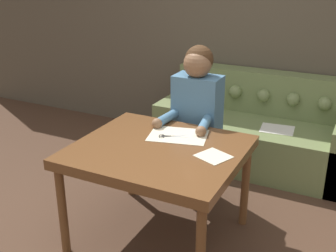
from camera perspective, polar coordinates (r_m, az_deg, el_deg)
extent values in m
plane|color=#4C3323|center=(3.20, 0.66, -14.84)|extent=(16.00, 16.00, 0.00)
cube|color=brown|center=(4.45, 12.03, 13.37)|extent=(8.00, 0.06, 2.60)
cube|color=brown|center=(2.86, -1.33, -3.51)|extent=(1.12, 1.00, 0.07)
cylinder|color=brown|center=(2.97, -14.09, -11.12)|extent=(0.06, 0.06, 0.65)
cylinder|color=brown|center=(3.59, -5.12, -4.55)|extent=(0.06, 0.06, 0.65)
cylinder|color=brown|center=(3.23, 10.41, -7.99)|extent=(0.06, 0.06, 0.65)
cube|color=olive|center=(4.25, 11.68, -2.20)|extent=(1.84, 0.85, 0.44)
cube|color=olive|center=(4.39, 13.21, 4.49)|extent=(1.84, 0.22, 0.43)
cube|color=olive|center=(4.47, 1.60, 0.58)|extent=(0.20, 0.85, 0.60)
sphere|color=olive|center=(4.43, 5.55, 5.12)|extent=(0.13, 0.13, 0.13)
sphere|color=olive|center=(4.34, 9.11, 4.60)|extent=(0.13, 0.13, 0.13)
sphere|color=olive|center=(4.27, 12.79, 4.05)|extent=(0.13, 0.13, 0.13)
sphere|color=olive|center=(4.22, 16.58, 3.45)|extent=(0.13, 0.13, 0.13)
sphere|color=olive|center=(4.18, 20.44, 2.83)|extent=(0.13, 0.13, 0.13)
cube|color=white|center=(4.02, 14.58, -0.41)|extent=(0.33, 0.28, 0.00)
cylinder|color=#33281E|center=(3.62, 3.76, -6.09)|extent=(0.28, 0.28, 0.44)
cube|color=teal|center=(3.41, 3.98, 1.80)|extent=(0.37, 0.22, 0.61)
sphere|color=#896042|center=(3.28, 4.02, 8.40)|extent=(0.22, 0.22, 0.22)
sphere|color=#472D19|center=(3.30, 4.24, 8.97)|extent=(0.22, 0.22, 0.22)
cylinder|color=teal|center=(3.26, -0.25, 1.06)|extent=(0.09, 0.27, 0.07)
sphere|color=#896042|center=(3.15, -1.50, 0.34)|extent=(0.08, 0.08, 0.08)
cylinder|color=teal|center=(3.14, 4.94, 0.16)|extent=(0.12, 0.27, 0.07)
sphere|color=#896042|center=(3.02, 4.47, -0.73)|extent=(0.08, 0.08, 0.08)
cube|color=beige|center=(3.03, 1.38, -1.27)|extent=(0.47, 0.39, 0.00)
cube|color=beige|center=(2.73, 6.16, -4.10)|extent=(0.25, 0.25, 0.00)
cube|color=silver|center=(3.02, 1.55, -1.34)|extent=(0.10, 0.08, 0.00)
cube|color=black|center=(3.00, -0.18, -1.46)|extent=(0.06, 0.05, 0.00)
torus|color=black|center=(3.00, -0.87, -1.51)|extent=(0.04, 0.04, 0.01)
cube|color=silver|center=(3.00, 1.56, -1.49)|extent=(0.11, 0.04, 0.00)
cube|color=black|center=(3.01, -0.18, -1.37)|extent=(0.07, 0.03, 0.00)
torus|color=black|center=(3.02, -0.86, -1.32)|extent=(0.04, 0.04, 0.01)
cylinder|color=silver|center=(3.01, 0.50, -1.42)|extent=(0.01, 0.01, 0.01)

